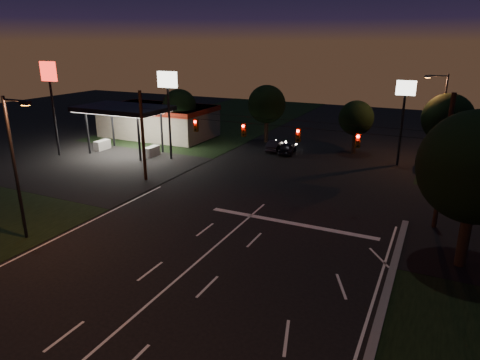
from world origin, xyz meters
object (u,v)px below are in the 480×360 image
Objects in this scene: utility_pole_right at (434,227)px; tree_right_near at (477,168)px; car_oncoming_b at (276,145)px; car_oncoming_a at (287,148)px.

utility_pole_right is 1.03× the size of tree_right_near.
utility_pole_right is 2.38× the size of car_oncoming_b.
car_oncoming_a is at bearing 131.57° from tree_right_near.
utility_pole_right reaches higher than car_oncoming_a.
car_oncoming_b is at bearing 133.14° from tree_right_near.
tree_right_near is at bearing -72.47° from utility_pole_right.
tree_right_near is 26.33m from car_oncoming_a.
utility_pole_right is at bearing 130.10° from car_oncoming_a.
car_oncoming_a is 1.83m from car_oncoming_b.
tree_right_near is 2.32× the size of car_oncoming_b.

